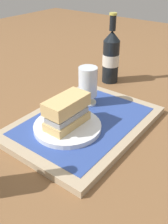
{
  "coord_description": "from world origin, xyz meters",
  "views": [
    {
      "loc": [
        -0.51,
        -0.39,
        0.44
      ],
      "look_at": [
        0.0,
        0.0,
        0.05
      ],
      "focal_mm": 41.33,
      "sensor_mm": 36.0,
      "label": 1
    }
  ],
  "objects_px": {
    "sandwich": "(68,111)",
    "beer_glass": "(88,85)",
    "beer_bottle": "(111,56)",
    "plate": "(67,127)"
  },
  "relations": [
    {
      "from": "plate",
      "to": "sandwich",
      "type": "distance_m",
      "value": 0.05
    },
    {
      "from": "beer_glass",
      "to": "beer_bottle",
      "type": "distance_m",
      "value": 0.24
    },
    {
      "from": "plate",
      "to": "sandwich",
      "type": "bearing_deg",
      "value": -0.98
    },
    {
      "from": "plate",
      "to": "beer_glass",
      "type": "distance_m",
      "value": 0.17
    },
    {
      "from": "sandwich",
      "to": "beer_glass",
      "type": "height_order",
      "value": "beer_glass"
    },
    {
      "from": "plate",
      "to": "beer_bottle",
      "type": "xyz_separation_m",
      "value": [
        0.39,
        0.11,
        0.08
      ]
    },
    {
      "from": "sandwich",
      "to": "beer_glass",
      "type": "xyz_separation_m",
      "value": [
        0.15,
        0.04,
        0.01
      ]
    },
    {
      "from": "plate",
      "to": "beer_bottle",
      "type": "height_order",
      "value": "beer_bottle"
    },
    {
      "from": "beer_bottle",
      "to": "beer_glass",
      "type": "bearing_deg",
      "value": -165.09
    },
    {
      "from": "sandwich",
      "to": "beer_bottle",
      "type": "xyz_separation_m",
      "value": [
        0.38,
        0.11,
        0.03
      ]
    }
  ]
}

